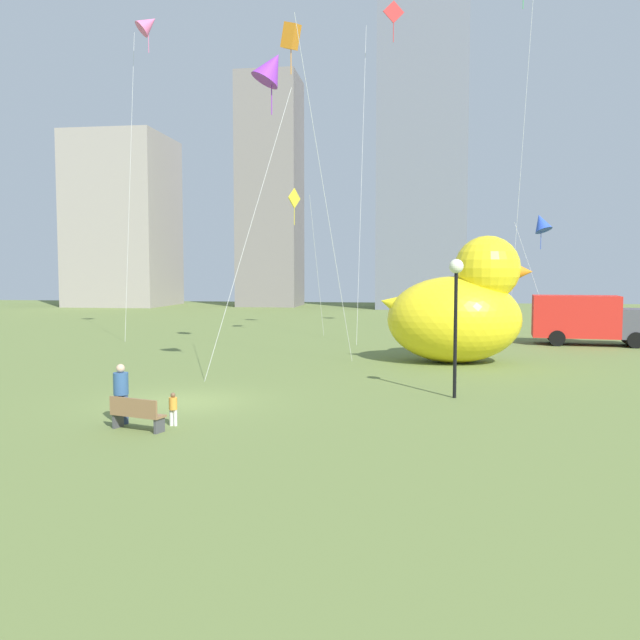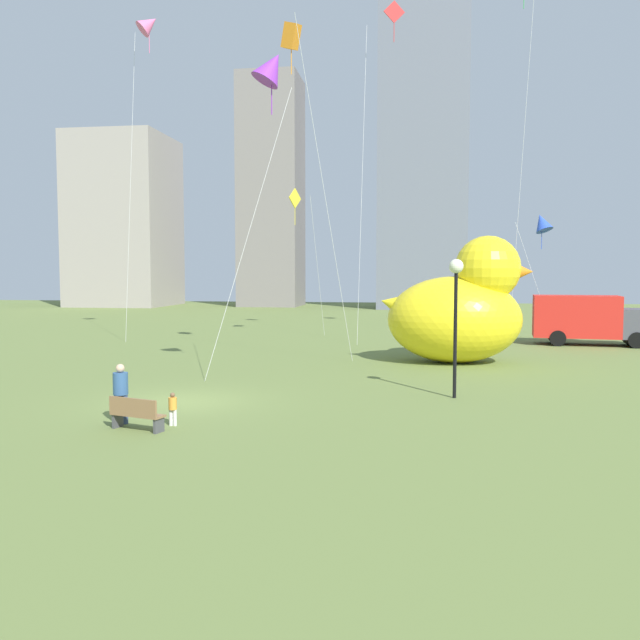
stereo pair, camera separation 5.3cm
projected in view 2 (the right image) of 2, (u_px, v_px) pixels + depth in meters
name	position (u px, v px, depth m)	size (l,w,h in m)	color
ground_plane	(182.00, 402.00, 22.03)	(140.00, 140.00, 0.00)	olive
park_bench	(136.00, 413.00, 18.03)	(1.63, 0.90, 0.90)	olive
person_adult	(121.00, 391.00, 18.83)	(0.41, 0.41, 1.69)	#38476B
person_child	(173.00, 407.00, 18.59)	(0.23, 0.23, 0.93)	silver
giant_inflatable_duck	(460.00, 309.00, 31.25)	(7.11, 4.56, 5.89)	yellow
lamppost	(456.00, 291.00, 22.44)	(0.48, 0.48, 4.67)	black
box_truck	(589.00, 320.00, 38.72)	(6.78, 3.07, 2.85)	red
city_skyline	(282.00, 174.00, 79.19)	(46.43, 11.38, 41.52)	#9E938C
kite_purple	(271.00, 68.00, 24.66)	(3.66, 3.53, 12.46)	silver
kite_red	(390.00, 35.00, 39.05)	(2.55, 3.67, 19.85)	silver
kite_pink	(149.00, 25.00, 40.44)	(2.38, 2.70, 19.85)	silver
kite_orange	(292.00, 39.00, 30.63)	(3.29, 3.47, 15.59)	silver
kite_yellow	(296.00, 204.00, 43.00)	(2.05, 3.02, 9.54)	silver
kite_blue	(542.00, 223.00, 43.14)	(2.67, 2.66, 8.08)	silver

